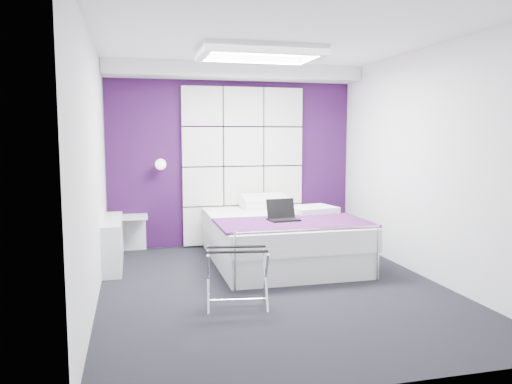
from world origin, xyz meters
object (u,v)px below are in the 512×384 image
bed (280,237)px  luggage_rack (237,277)px  radiator (113,243)px  laptop (282,215)px  nightstand (132,217)px  wall_lamp (160,164)px

bed → luggage_rack: bed is taller
radiator → laptop: 2.12m
bed → luggage_rack: 1.78m
bed → nightstand: (-1.84, 0.96, 0.18)m
bed → wall_lamp: bearing=145.3°
luggage_rack → bed: bearing=68.9°
wall_lamp → radiator: (-0.64, -0.76, -0.92)m
luggage_rack → laptop: (0.79, 1.14, 0.39)m
nightstand → wall_lamp: bearing=5.7°
radiator → bed: size_ratio=0.56×
bed → laptop: 0.54m
wall_lamp → nightstand: wall_lamp is taller
radiator → nightstand: bearing=71.6°
wall_lamp → luggage_rack: size_ratio=0.27×
wall_lamp → bed: size_ratio=0.07×
wall_lamp → laptop: bearing=-46.0°
radiator → bed: bed is taller
bed → laptop: laptop is taller
nightstand → luggage_rack: 2.68m
laptop → nightstand: bearing=135.8°
wall_lamp → nightstand: (-0.40, -0.04, -0.72)m
wall_lamp → laptop: (1.35, -1.40, -0.55)m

